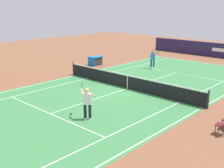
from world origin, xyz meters
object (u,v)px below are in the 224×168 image
at_px(tennis_player_near, 87,102).
at_px(tennis_ball, 110,87).
at_px(tennis_net, 128,82).
at_px(spectator_chair_6, 223,124).
at_px(tennis_player_far, 153,58).
at_px(equipment_cart_tarped, 95,61).

bearing_deg(tennis_player_near, tennis_ball, -147.86).
bearing_deg(tennis_net, tennis_player_near, 19.91).
bearing_deg(tennis_ball, tennis_net, 125.44).
xyz_separation_m(tennis_ball, spectator_chair_6, (1.95, 8.75, 0.49)).
bearing_deg(spectator_chair_6, tennis_player_near, -63.41).
bearing_deg(tennis_player_far, tennis_net, 20.86).
bearing_deg(tennis_player_near, tennis_net, -160.09).
distance_m(tennis_net, equipment_cart_tarped, 8.23).
bearing_deg(equipment_cart_tarped, tennis_player_far, 118.93).
xyz_separation_m(tennis_net, equipment_cart_tarped, (-3.90, -7.24, -0.05)).
relative_size(tennis_player_far, tennis_ball, 25.71).
relative_size(tennis_net, tennis_player_near, 6.89).
bearing_deg(tennis_player_near, tennis_player_far, -159.57).
height_order(tennis_player_near, tennis_player_far, same).
relative_size(tennis_ball, spectator_chair_6, 0.08).
distance_m(tennis_net, spectator_chair_6, 8.19).
bearing_deg(spectator_chair_6, tennis_ball, -102.56).
height_order(tennis_player_near, spectator_chair_6, tennis_player_near).
bearing_deg(spectator_chair_6, tennis_net, -109.08).
bearing_deg(tennis_player_near, equipment_cart_tarped, -135.60).
relative_size(tennis_player_near, tennis_ball, 25.71).
height_order(tennis_player_far, equipment_cart_tarped, tennis_player_far).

